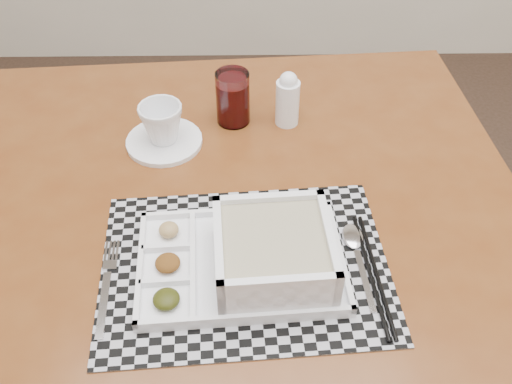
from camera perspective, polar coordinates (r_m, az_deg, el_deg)
The scene contains 10 objects.
dining_table at distance 1.04m, azimuth -2.19°, elevation -5.75°, with size 1.12×1.12×0.79m.
placemat at distance 0.91m, azimuth -1.11°, elevation -7.35°, with size 0.45×0.33×0.00m, color #A5A5AC.
serving_tray at distance 0.88m, azimuth 0.64°, elevation -6.52°, with size 0.33×0.24×0.09m.
fork at distance 0.91m, azimuth -14.63°, elevation -8.93°, with size 0.03×0.19×0.00m.
spoon at distance 0.95m, azimuth 9.83°, elevation -5.00°, with size 0.04×0.18×0.01m.
chopsticks at distance 0.91m, azimuth 11.65°, elevation -8.00°, with size 0.03×0.24×0.01m.
saucer at distance 1.14m, azimuth -9.16°, elevation 5.02°, with size 0.15×0.15×0.01m, color white.
cup at distance 1.12m, azimuth -9.41°, elevation 6.80°, with size 0.08×0.08×0.08m, color white.
juice_glass at distance 1.16m, azimuth -2.33°, elevation 9.22°, with size 0.07×0.07×0.11m.
creamer_bottle at distance 1.15m, azimuth 3.18°, elevation 9.25°, with size 0.05×0.05×0.12m.
Camera 1 is at (-0.69, -0.07, 1.50)m, focal length 40.00 mm.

